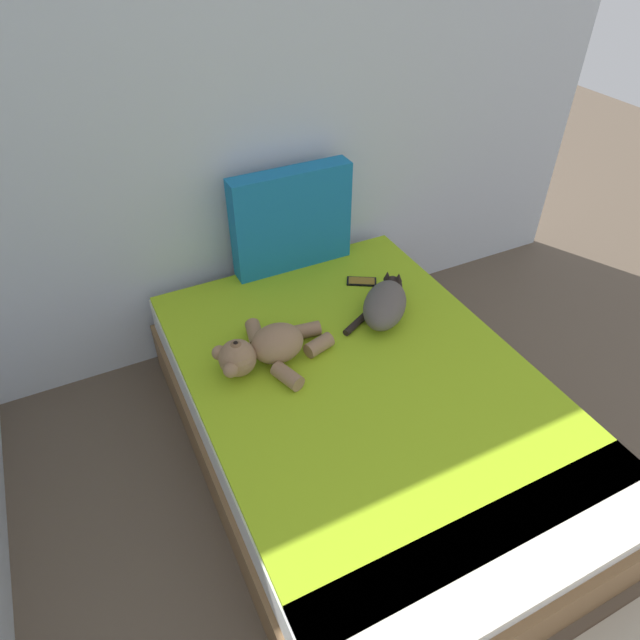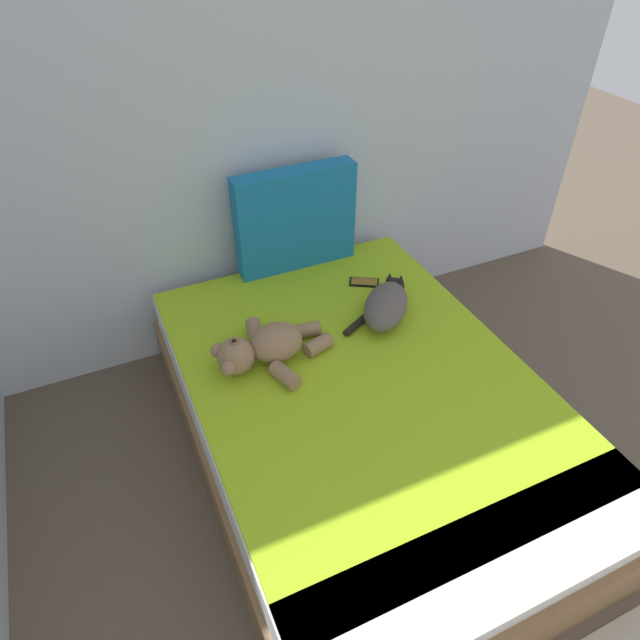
{
  "view_description": "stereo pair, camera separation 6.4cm",
  "coord_description": "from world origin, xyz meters",
  "px_view_note": "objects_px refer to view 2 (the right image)",
  "views": [
    {
      "loc": [
        0.6,
        1.48,
        2.11
      ],
      "look_at": [
        1.45,
        3.2,
        0.54
      ],
      "focal_mm": 31.48,
      "sensor_mm": 36.0,
      "label": 1
    },
    {
      "loc": [
        0.66,
        1.45,
        2.11
      ],
      "look_at": [
        1.45,
        3.2,
        0.54
      ],
      "focal_mm": 31.48,
      "sensor_mm": 36.0,
      "label": 2
    }
  ],
  "objects_px": {
    "patterned_cushion": "(295,219)",
    "teddy_bear": "(265,347)",
    "bed": "(362,419)",
    "cat": "(387,304)",
    "cell_phone": "(364,282)"
  },
  "relations": [
    {
      "from": "cat",
      "to": "bed",
      "type": "bearing_deg",
      "value": -130.45
    },
    {
      "from": "bed",
      "to": "cell_phone",
      "type": "bearing_deg",
      "value": 62.35
    },
    {
      "from": "bed",
      "to": "teddy_bear",
      "type": "xyz_separation_m",
      "value": [
        -0.33,
        0.29,
        0.31
      ]
    },
    {
      "from": "bed",
      "to": "patterned_cushion",
      "type": "distance_m",
      "value": 1.05
    },
    {
      "from": "teddy_bear",
      "to": "patterned_cushion",
      "type": "bearing_deg",
      "value": 57.3
    },
    {
      "from": "patterned_cushion",
      "to": "cell_phone",
      "type": "height_order",
      "value": "patterned_cushion"
    },
    {
      "from": "bed",
      "to": "patterned_cushion",
      "type": "bearing_deg",
      "value": 84.99
    },
    {
      "from": "patterned_cushion",
      "to": "cell_phone",
      "type": "bearing_deg",
      "value": -51.79
    },
    {
      "from": "patterned_cushion",
      "to": "teddy_bear",
      "type": "distance_m",
      "value": 0.78
    },
    {
      "from": "bed",
      "to": "teddy_bear",
      "type": "bearing_deg",
      "value": 138.37
    },
    {
      "from": "bed",
      "to": "teddy_bear",
      "type": "distance_m",
      "value": 0.53
    },
    {
      "from": "bed",
      "to": "cell_phone",
      "type": "relative_size",
      "value": 12.16
    },
    {
      "from": "bed",
      "to": "cat",
      "type": "relative_size",
      "value": 4.82
    },
    {
      "from": "cell_phone",
      "to": "teddy_bear",
      "type": "bearing_deg",
      "value": -153.27
    },
    {
      "from": "bed",
      "to": "patterned_cushion",
      "type": "xyz_separation_m",
      "value": [
        0.08,
        0.92,
        0.5
      ]
    }
  ]
}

